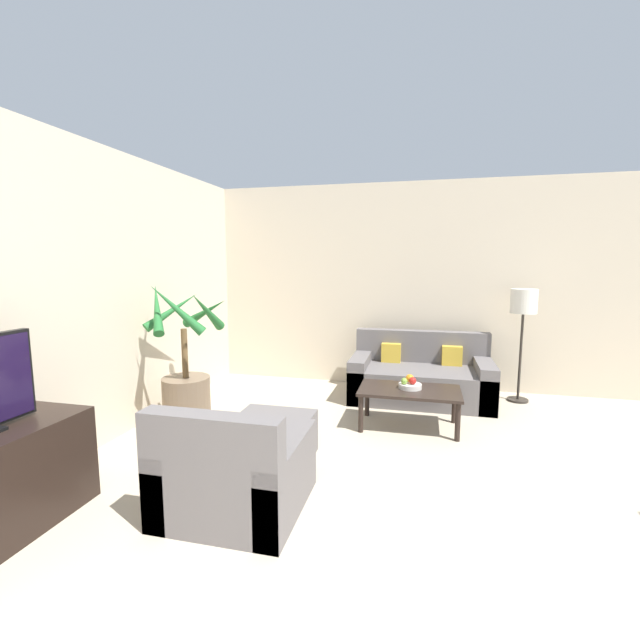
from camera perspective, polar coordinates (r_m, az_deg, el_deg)
wall_back at (r=5.83m, az=18.10°, el=4.23°), size 8.12×0.06×2.70m
wall_left at (r=4.07m, az=-30.69°, el=2.21°), size 0.06×7.35×2.70m
potted_palm at (r=4.58m, az=-17.41°, el=-7.86°), size 0.84×0.83×1.49m
sofa_loveseat at (r=5.40m, az=13.22°, el=-7.52°), size 1.65×0.88×0.80m
floor_lamp at (r=5.57m, az=25.49°, el=1.42°), size 0.30×0.30×1.36m
coffee_table at (r=4.45m, az=11.83°, el=-9.63°), size 1.00×0.57×0.40m
fruit_bowl at (r=4.46m, az=11.92°, el=-8.61°), size 0.23×0.23×0.05m
apple_red at (r=4.43m, az=12.25°, el=-7.92°), size 0.07×0.07×0.07m
apple_green at (r=4.41m, az=11.17°, el=-8.00°), size 0.07×0.07×0.07m
orange_fruit at (r=4.51m, az=11.86°, el=-7.59°), size 0.08×0.08×0.08m
armchair at (r=3.10m, az=-11.27°, el=-19.40°), size 0.89×0.86×0.78m
ottoman at (r=3.80m, az=-6.05°, el=-15.18°), size 0.64×0.48×0.37m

